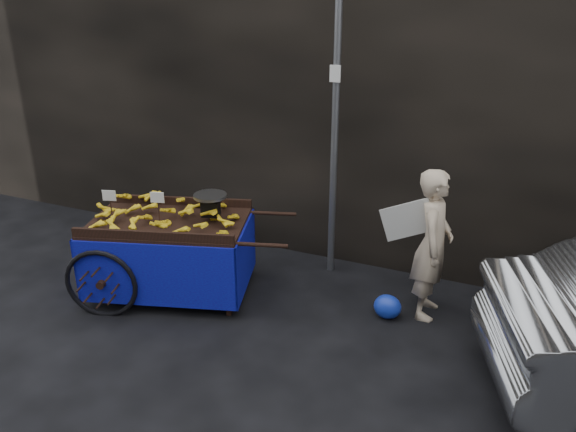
% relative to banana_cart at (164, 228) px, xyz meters
% --- Properties ---
extents(ground, '(80.00, 80.00, 0.00)m').
position_rel_banana_cart_xyz_m(ground, '(1.23, -0.05, -0.79)').
color(ground, black).
rests_on(ground, ground).
extents(building_wall, '(13.50, 2.00, 5.00)m').
position_rel_banana_cart_xyz_m(building_wall, '(1.63, 2.55, 1.71)').
color(building_wall, black).
rests_on(building_wall, ground).
extents(street_pole, '(0.12, 0.10, 4.00)m').
position_rel_banana_cart_xyz_m(street_pole, '(1.53, 1.25, 1.21)').
color(street_pole, slate).
rests_on(street_pole, ground).
extents(banana_cart, '(2.57, 1.70, 1.28)m').
position_rel_banana_cart_xyz_m(banana_cart, '(0.00, 0.00, 0.00)').
color(banana_cart, black).
rests_on(banana_cart, ground).
extents(vendor, '(0.75, 0.61, 1.62)m').
position_rel_banana_cart_xyz_m(vendor, '(2.81, 0.73, 0.02)').
color(vendor, beige).
rests_on(vendor, ground).
extents(plastic_bag, '(0.29, 0.24, 0.27)m').
position_rel_banana_cart_xyz_m(plastic_bag, '(2.46, 0.46, -0.66)').
color(plastic_bag, '#1934BD').
rests_on(plastic_bag, ground).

